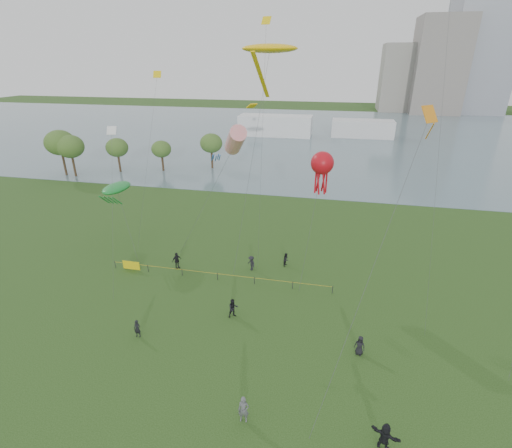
% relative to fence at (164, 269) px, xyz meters
% --- Properties ---
extents(ground_plane, '(400.00, 400.00, 0.00)m').
position_rel_fence_xyz_m(ground_plane, '(10.82, -12.46, -0.55)').
color(ground_plane, '#1D3A12').
extents(lake, '(400.00, 120.00, 0.08)m').
position_rel_fence_xyz_m(lake, '(10.82, 87.54, -0.53)').
color(lake, slate).
rests_on(lake, ground_plane).
extents(building_mid, '(20.00, 20.00, 38.00)m').
position_rel_fence_xyz_m(building_mid, '(56.82, 149.54, 18.45)').
color(building_mid, slate).
rests_on(building_mid, ground_plane).
extents(building_low, '(16.00, 18.00, 28.00)m').
position_rel_fence_xyz_m(building_low, '(42.82, 155.54, 13.45)').
color(building_low, gray).
rests_on(building_low, ground_plane).
extents(pavilion_left, '(22.00, 8.00, 6.00)m').
position_rel_fence_xyz_m(pavilion_left, '(-1.18, 82.54, 2.45)').
color(pavilion_left, white).
rests_on(pavilion_left, ground_plane).
extents(pavilion_right, '(18.00, 7.00, 5.00)m').
position_rel_fence_xyz_m(pavilion_right, '(24.82, 85.54, 1.95)').
color(pavilion_right, silver).
rests_on(pavilion_right, ground_plane).
extents(trees, '(32.57, 16.49, 8.99)m').
position_rel_fence_xyz_m(trees, '(-26.89, 34.53, 5.19)').
color(trees, '#392919').
rests_on(trees, ground_plane).
extents(fence, '(24.07, 0.07, 1.05)m').
position_rel_fence_xyz_m(fence, '(0.00, 0.00, 0.00)').
color(fence, black).
rests_on(fence, ground_plane).
extents(kite_flyer, '(0.75, 0.53, 1.95)m').
position_rel_fence_xyz_m(kite_flyer, '(12.84, -15.77, 0.42)').
color(kite_flyer, '#55575C').
rests_on(kite_flyer, ground_plane).
extents(spectator_a, '(1.14, 1.09, 1.86)m').
position_rel_fence_xyz_m(spectator_a, '(9.39, -5.63, 0.37)').
color(spectator_a, black).
rests_on(spectator_a, ground_plane).
extents(spectator_b, '(1.26, 1.22, 1.73)m').
position_rel_fence_xyz_m(spectator_b, '(9.19, 2.72, 0.31)').
color(spectator_b, black).
rests_on(spectator_b, ground_plane).
extents(spectator_c, '(1.03, 1.20, 1.93)m').
position_rel_fence_xyz_m(spectator_c, '(0.96, 1.38, 0.41)').
color(spectator_c, black).
rests_on(spectator_c, ground_plane).
extents(spectator_d, '(0.94, 0.76, 1.68)m').
position_rel_fence_xyz_m(spectator_d, '(20.38, -8.06, 0.28)').
color(spectator_d, black).
rests_on(spectator_d, ground_plane).
extents(spectator_e, '(1.85, 1.22, 1.91)m').
position_rel_fence_xyz_m(spectator_e, '(21.49, -15.80, 0.40)').
color(spectator_e, black).
rests_on(spectator_e, ground_plane).
extents(spectator_f, '(0.61, 0.41, 1.62)m').
position_rel_fence_xyz_m(spectator_f, '(2.22, -9.87, 0.26)').
color(spectator_f, black).
rests_on(spectator_f, ground_plane).
extents(spectator_g, '(0.76, 0.88, 1.56)m').
position_rel_fence_xyz_m(spectator_g, '(12.83, 4.51, 0.23)').
color(spectator_g, black).
rests_on(spectator_g, ground_plane).
extents(kite_stingray, '(5.53, 10.20, 22.88)m').
position_rel_fence_xyz_m(kite_stingray, '(10.12, 7.11, 21.83)').
color(kite_stingray, '#3F3F42').
extents(kite_windsock, '(8.96, 5.06, 15.70)m').
position_rel_fence_xyz_m(kite_windsock, '(7.00, 5.15, 13.24)').
color(kite_windsock, '#3F3F42').
extents(kite_creature, '(5.21, 6.28, 7.92)m').
position_rel_fence_xyz_m(kite_creature, '(-7.95, 5.67, 6.89)').
color(kite_creature, '#3F3F42').
extents(kite_octopus, '(2.41, 3.26, 13.81)m').
position_rel_fence_xyz_m(kite_octopus, '(16.13, 1.94, 12.10)').
color(kite_octopus, '#3F3F42').
extents(kite_delta, '(6.85, 12.73, 18.62)m').
position_rel_fence_xyz_m(kite_delta, '(22.88, -4.96, 16.25)').
color(kite_delta, '#3F3F42').
extents(small_kites, '(37.33, 14.46, 14.60)m').
position_rel_fence_xyz_m(small_kites, '(11.49, 4.23, 20.81)').
color(small_kites, yellow).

